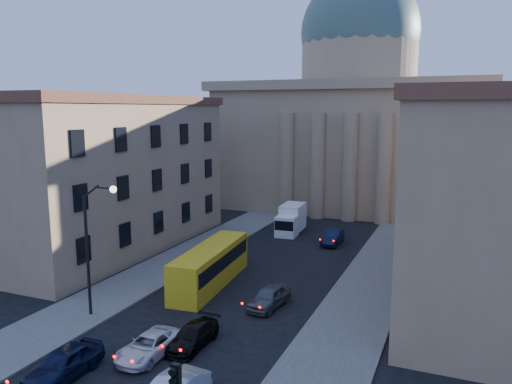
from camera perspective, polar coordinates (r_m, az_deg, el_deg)
sidewalk_left at (r=43.53m, az=-10.65°, el=-8.60°), size 5.00×60.00×0.15m
sidewalk_right at (r=37.45m, az=12.17°, el=-11.70°), size 5.00×60.00×0.15m
church at (r=73.38m, az=11.37°, el=8.06°), size 68.02×28.76×36.60m
building_left at (r=50.07m, az=-16.56°, el=2.16°), size 11.60×26.60×14.70m
building_right at (r=39.00m, az=26.03°, el=-0.41°), size 11.60×26.60×14.70m
street_lamp at (r=33.55m, az=-18.12°, el=-5.12°), size 2.62×0.44×8.83m
car_left_near at (r=28.32m, az=-21.12°, el=-17.80°), size 1.89×4.63×1.57m
car_left_mid at (r=29.27m, az=-12.12°, el=-16.80°), size 2.21×4.51×1.23m
car_right_mid at (r=29.96m, az=-7.28°, el=-16.00°), size 1.80×4.30×1.24m
car_right_far at (r=34.97m, az=1.50°, el=-11.91°), size 2.17×4.37×1.43m
car_right_distant at (r=50.99m, az=8.77°, el=-5.11°), size 1.58×4.39×1.44m
city_bus at (r=39.03m, az=-5.21°, el=-8.25°), size 3.38×10.79×2.99m
box_truck at (r=54.90m, az=4.01°, el=-3.19°), size 2.50×5.65×3.04m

